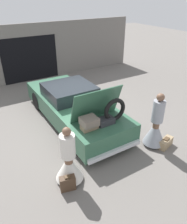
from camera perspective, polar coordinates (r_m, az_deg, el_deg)
The scene contains 7 objects.
ground_plane at distance 8.03m, azimuth -5.02°, elevation -2.04°, with size 40.00×40.00×0.00m, color slate.
garage_wall_back at distance 11.75m, azimuth -16.43°, elevation 14.49°, with size 12.00×0.14×2.80m.
car at distance 7.73m, azimuth -5.18°, elevation 1.66°, with size 1.87×4.99×1.80m.
person_left at distance 5.39m, azimuth -6.48°, elevation -13.03°, with size 0.69×0.69×1.54m.
person_right at distance 6.70m, azimuth 15.91°, elevation -3.98°, with size 0.65×0.65×1.71m.
suitcase_beside_left_person at distance 5.41m, azimuth -6.76°, elevation -17.99°, with size 0.40×0.25×0.41m.
suitcase_beside_right_person at distance 6.98m, azimuth 18.36°, elevation -7.63°, with size 0.58×0.36×0.30m.
Camera 1 is at (-2.96, -6.20, 4.15)m, focal length 35.00 mm.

